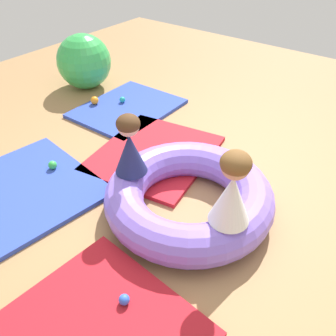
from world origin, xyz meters
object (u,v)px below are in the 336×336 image
object	(u,v)px
play_ball_green	(53,165)
exercise_ball_large	(84,62)
inflatable_cushion	(189,196)
play_ball_orange	(95,100)
play_ball_teal	(122,100)
play_ball_blue	(124,300)
child_in_navy	(130,145)
child_in_white	(232,189)

from	to	relation	value
play_ball_green	exercise_ball_large	xyz separation A→B (m)	(1.44, 1.13, 0.26)
inflatable_cushion	play_ball_orange	distance (m)	2.03
play_ball_teal	play_ball_green	world-z (taller)	play_ball_green
inflatable_cushion	play_ball_green	xyz separation A→B (m)	(-0.32, 1.25, -0.07)
inflatable_cushion	play_ball_blue	world-z (taller)	inflatable_cushion
inflatable_cushion	exercise_ball_large	size ratio (longest dim) A/B	1.92
play_ball_teal	exercise_ball_large	bearing A→B (deg)	81.43
play_ball_green	play_ball_blue	bearing A→B (deg)	-112.83
play_ball_teal	child_in_navy	bearing A→B (deg)	-133.90
play_ball_teal	play_ball_green	size ratio (longest dim) A/B	0.90
play_ball_blue	play_ball_orange	size ratio (longest dim) A/B	0.73
inflatable_cushion	play_ball_teal	xyz separation A→B (m)	(1.01, 1.65, -0.08)
inflatable_cushion	child_in_navy	size ratio (longest dim) A/B	2.69
child_in_navy	play_ball_orange	bearing A→B (deg)	-84.16
play_ball_teal	child_in_white	bearing A→B (deg)	-119.67
exercise_ball_large	inflatable_cushion	bearing A→B (deg)	-115.22
inflatable_cushion	play_ball_teal	bearing A→B (deg)	58.49
play_ball_blue	exercise_ball_large	bearing A→B (deg)	51.37
child_in_navy	play_ball_teal	size ratio (longest dim) A/B	7.02
exercise_ball_large	child_in_white	bearing A→B (deg)	-114.72
inflatable_cushion	child_in_navy	xyz separation A→B (m)	(-0.16, 0.43, 0.38)
play_ball_orange	exercise_ball_large	distance (m)	0.65
play_ball_green	exercise_ball_large	bearing A→B (deg)	38.12
inflatable_cushion	child_in_navy	distance (m)	0.60
child_in_white	play_ball_green	size ratio (longest dim) A/B	6.89
play_ball_blue	exercise_ball_large	xyz separation A→B (m)	(2.04, 2.55, 0.26)
inflatable_cushion	play_ball_teal	distance (m)	1.93
play_ball_blue	play_ball_orange	xyz separation A→B (m)	(1.70, 2.05, 0.01)
child_in_white	play_ball_orange	distance (m)	2.53
child_in_navy	play_ball_green	world-z (taller)	child_in_navy
child_in_navy	play_ball_blue	size ratio (longest dim) A/B	7.18
exercise_ball_large	child_in_navy	bearing A→B (deg)	-123.35
child_in_white	play_ball_teal	size ratio (longest dim) A/B	7.68
child_in_white	exercise_ball_large	xyz separation A→B (m)	(1.29, 2.80, -0.22)
play_ball_teal	exercise_ball_large	xyz separation A→B (m)	(0.11, 0.73, 0.26)
child_in_white	play_ball_orange	size ratio (longest dim) A/B	5.74
play_ball_teal	exercise_ball_large	size ratio (longest dim) A/B	0.10
inflatable_cushion	play_ball_green	distance (m)	1.29
inflatable_cushion	play_ball_blue	distance (m)	0.94
child_in_navy	play_ball_teal	bearing A→B (deg)	-94.85
child_in_navy	exercise_ball_large	distance (m)	2.34
play_ball_orange	exercise_ball_large	bearing A→B (deg)	56.24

